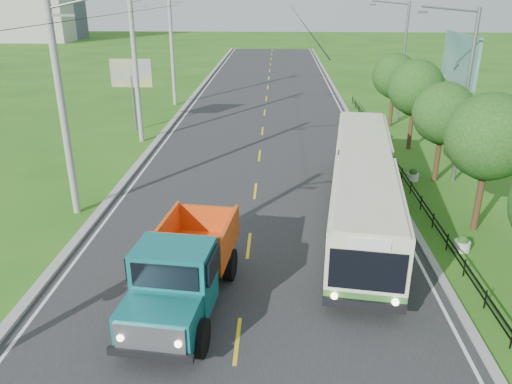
# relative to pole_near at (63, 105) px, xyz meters

# --- Properties ---
(ground) EXTENTS (240.00, 240.00, 0.00)m
(ground) POSITION_rel_pole_near_xyz_m (8.26, -9.00, -5.09)
(ground) COLOR #285E16
(ground) RESTS_ON ground
(road) EXTENTS (14.00, 120.00, 0.02)m
(road) POSITION_rel_pole_near_xyz_m (8.26, 11.00, -5.08)
(road) COLOR #28282B
(road) RESTS_ON ground
(curb_left) EXTENTS (0.40, 120.00, 0.15)m
(curb_left) POSITION_rel_pole_near_xyz_m (1.06, 11.00, -5.02)
(curb_left) COLOR #9E9E99
(curb_left) RESTS_ON ground
(curb_right) EXTENTS (0.30, 120.00, 0.10)m
(curb_right) POSITION_rel_pole_near_xyz_m (15.41, 11.00, -5.04)
(curb_right) COLOR #9E9E99
(curb_right) RESTS_ON ground
(edge_line_left) EXTENTS (0.12, 120.00, 0.00)m
(edge_line_left) POSITION_rel_pole_near_xyz_m (1.61, 11.00, -5.07)
(edge_line_left) COLOR silver
(edge_line_left) RESTS_ON road
(edge_line_right) EXTENTS (0.12, 120.00, 0.00)m
(edge_line_right) POSITION_rel_pole_near_xyz_m (14.91, 11.00, -5.07)
(edge_line_right) COLOR silver
(edge_line_right) RESTS_ON road
(centre_dash) EXTENTS (0.12, 2.20, 0.00)m
(centre_dash) POSITION_rel_pole_near_xyz_m (8.26, -9.00, -5.07)
(centre_dash) COLOR yellow
(centre_dash) RESTS_ON road
(railing_right) EXTENTS (0.04, 40.00, 0.60)m
(railing_right) POSITION_rel_pole_near_xyz_m (16.26, 5.00, -4.79)
(railing_right) COLOR black
(railing_right) RESTS_ON ground
(pole_near) EXTENTS (3.51, 0.32, 10.00)m
(pole_near) POSITION_rel_pole_near_xyz_m (0.00, 0.00, 0.00)
(pole_near) COLOR gray
(pole_near) RESTS_ON ground
(pole_mid) EXTENTS (3.51, 0.32, 10.00)m
(pole_mid) POSITION_rel_pole_near_xyz_m (0.00, 12.00, 0.00)
(pole_mid) COLOR gray
(pole_mid) RESTS_ON ground
(pole_far) EXTENTS (3.51, 0.32, 10.00)m
(pole_far) POSITION_rel_pole_near_xyz_m (0.00, 24.00, 0.00)
(pole_far) COLOR gray
(pole_far) RESTS_ON ground
(tree_third) EXTENTS (3.60, 3.62, 6.00)m
(tree_third) POSITION_rel_pole_near_xyz_m (18.12, -0.86, -1.11)
(tree_third) COLOR #382314
(tree_third) RESTS_ON ground
(tree_fourth) EXTENTS (3.24, 3.31, 5.40)m
(tree_fourth) POSITION_rel_pole_near_xyz_m (18.12, 5.14, -1.51)
(tree_fourth) COLOR #382314
(tree_fourth) RESTS_ON ground
(tree_fifth) EXTENTS (3.48, 3.52, 5.80)m
(tree_fifth) POSITION_rel_pole_near_xyz_m (18.12, 11.14, -1.24)
(tree_fifth) COLOR #382314
(tree_fifth) RESTS_ON ground
(tree_back) EXTENTS (3.30, 3.36, 5.50)m
(tree_back) POSITION_rel_pole_near_xyz_m (18.12, 17.14, -1.44)
(tree_back) COLOR #382314
(tree_back) RESTS_ON ground
(streetlight_mid) EXTENTS (3.02, 0.20, 9.07)m
(streetlight_mid) POSITION_rel_pole_near_xyz_m (18.90, 5.00, -0.19)
(streetlight_mid) COLOR slate
(streetlight_mid) RESTS_ON ground
(streetlight_far) EXTENTS (3.02, 0.20, 9.07)m
(streetlight_far) POSITION_rel_pole_near_xyz_m (18.90, 19.00, -0.19)
(streetlight_far) COLOR slate
(streetlight_far) RESTS_ON ground
(planter_near) EXTENTS (0.64, 0.64, 0.67)m
(planter_near) POSITION_rel_pole_near_xyz_m (16.86, -3.00, -4.81)
(planter_near) COLOR silver
(planter_near) RESTS_ON ground
(planter_mid) EXTENTS (0.64, 0.64, 0.67)m
(planter_mid) POSITION_rel_pole_near_xyz_m (16.86, 5.00, -4.81)
(planter_mid) COLOR silver
(planter_mid) RESTS_ON ground
(planter_far) EXTENTS (0.64, 0.64, 0.67)m
(planter_far) POSITION_rel_pole_near_xyz_m (16.86, 13.00, -4.81)
(planter_far) COLOR silver
(planter_far) RESTS_ON ground
(billboard_left) EXTENTS (3.00, 0.20, 5.20)m
(billboard_left) POSITION_rel_pole_near_xyz_m (-1.24, 15.00, -1.23)
(billboard_left) COLOR slate
(billboard_left) RESTS_ON ground
(billboard_right) EXTENTS (0.24, 6.00, 7.30)m
(billboard_right) POSITION_rel_pole_near_xyz_m (20.56, 11.00, 0.25)
(billboard_right) COLOR slate
(billboard_right) RESTS_ON ground
(bus) EXTENTS (4.72, 16.09, 3.07)m
(bus) POSITION_rel_pole_near_xyz_m (13.22, -0.15, -3.25)
(bus) COLOR #37732E
(bus) RESTS_ON ground
(dump_truck) EXTENTS (3.14, 6.67, 2.71)m
(dump_truck) POSITION_rel_pole_near_xyz_m (6.41, -7.31, -3.56)
(dump_truck) COLOR #116569
(dump_truck) RESTS_ON ground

